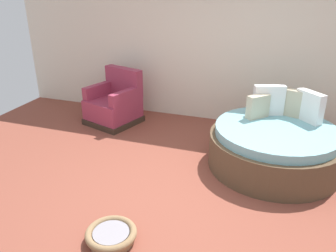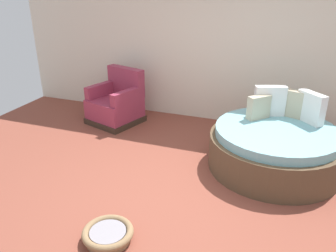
# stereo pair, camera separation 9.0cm
# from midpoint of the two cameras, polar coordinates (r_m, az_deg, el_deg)

# --- Properties ---
(ground_plane) EXTENTS (8.00, 8.00, 0.02)m
(ground_plane) POSITION_cam_midpoint_polar(r_m,az_deg,el_deg) (4.12, 2.50, -12.04)
(ground_plane) COLOR brown
(back_wall) EXTENTS (8.00, 0.12, 2.92)m
(back_wall) POSITION_cam_midpoint_polar(r_m,az_deg,el_deg) (5.95, 10.70, 14.24)
(back_wall) COLOR silver
(back_wall) RESTS_ON ground_plane
(round_daybed) EXTENTS (1.75, 1.75, 1.01)m
(round_daybed) POSITION_cam_midpoint_polar(r_m,az_deg,el_deg) (4.81, 18.04, -3.33)
(round_daybed) COLOR brown
(round_daybed) RESTS_ON ground_plane
(red_armchair) EXTENTS (1.00, 1.00, 0.94)m
(red_armchair) POSITION_cam_midpoint_polar(r_m,az_deg,el_deg) (6.11, -8.18, 3.68)
(red_armchair) COLOR #38281E
(red_armchair) RESTS_ON ground_plane
(pet_basket) EXTENTS (0.51, 0.51, 0.13)m
(pet_basket) POSITION_cam_midpoint_polar(r_m,az_deg,el_deg) (3.54, -9.30, -17.52)
(pet_basket) COLOR #8E704C
(pet_basket) RESTS_ON ground_plane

